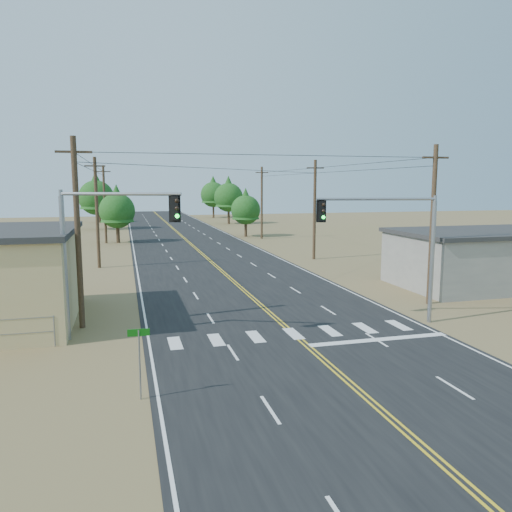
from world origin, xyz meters
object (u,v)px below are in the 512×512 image
object	(u,v)px
building_right	(497,259)
street_sign	(139,352)
signal_mast_left	(97,240)
signal_mast_right	(398,237)

from	to	relation	value
building_right	street_sign	xyz separation A→B (m)	(-26.80, -14.00, -0.27)
street_sign	building_right	bearing A→B (deg)	30.43
building_right	signal_mast_left	size ratio (longest dim) A/B	2.05
signal_mast_right	signal_mast_left	bearing A→B (deg)	-169.71
signal_mast_left	street_sign	distance (m)	8.21
building_right	signal_mast_left	bearing A→B (deg)	-166.87
building_right	street_sign	distance (m)	30.24
building_right	signal_mast_right	xyz separation A→B (m)	(-12.85, -7.38, 2.78)
signal_mast_left	street_sign	bearing A→B (deg)	-56.18
signal_mast_left	signal_mast_right	bearing A→B (deg)	18.68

